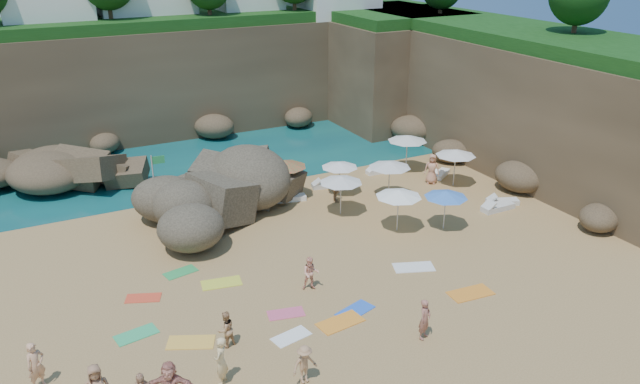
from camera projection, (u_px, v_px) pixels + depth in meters
name	position (u px, v px, depth m)	size (l,w,h in m)	color
ground	(311.00, 259.00, 29.81)	(120.00, 120.00, 0.00)	tan
seawater	(159.00, 112.00, 54.46)	(120.00, 120.00, 0.00)	#0C4751
cliff_back	(194.00, 75.00, 49.67)	(44.00, 8.00, 8.00)	brown
cliff_right	(506.00, 97.00, 42.87)	(8.00, 30.00, 8.00)	brown
cliff_corner	(387.00, 69.00, 51.89)	(10.00, 12.00, 8.00)	brown
rock_promontory	(36.00, 187.00, 38.31)	(12.00, 7.00, 2.00)	brown
rock_outcrop	(239.00, 217.00, 34.28)	(7.96, 5.97, 3.18)	brown
flag_pole	(156.00, 179.00, 33.11)	(0.72, 0.08, 3.69)	silver
parasol_0	(239.00, 162.00, 35.87)	(2.57, 2.57, 2.43)	silver
parasol_1	(341.00, 179.00, 33.85)	(2.37, 2.37, 2.24)	silver
parasol_2	(340.00, 165.00, 36.53)	(2.17, 2.17, 2.06)	silver
parasol_3	(390.00, 164.00, 35.90)	(2.45, 2.45, 2.32)	silver
parasol_4	(456.00, 153.00, 37.81)	(2.45, 2.45, 2.31)	silver
parasol_5	(265.00, 169.00, 35.70)	(2.26, 2.26, 2.14)	silver
parasol_6	(285.00, 164.00, 35.82)	(2.52, 2.52, 2.38)	silver
parasol_7	(407.00, 138.00, 40.18)	(2.56, 2.56, 2.42)	silver
parasol_10	(446.00, 194.00, 32.17)	(2.26, 2.26, 2.14)	silver
parasol_11	(399.00, 193.00, 31.95)	(2.41, 2.41, 2.27)	silver
lounger_0	(326.00, 185.00, 38.25)	(1.79, 0.60, 0.28)	silver
lounger_1	(379.00, 171.00, 40.53)	(1.68, 0.56, 0.26)	white
lounger_2	(441.00, 174.00, 40.04)	(1.73, 0.58, 0.27)	white
lounger_3	(290.00, 198.00, 36.34)	(1.87, 0.62, 0.29)	white
lounger_4	(502.00, 202.00, 35.85)	(1.83, 0.61, 0.28)	silver
lounger_5	(498.00, 207.00, 35.08)	(2.02, 0.67, 0.31)	silver
towel_1	(286.00, 313.00, 25.52)	(1.50, 0.75, 0.03)	#DE5678
towel_2	(340.00, 322.00, 24.94)	(1.87, 0.94, 0.03)	orange
towel_3	(136.00, 334.00, 24.18)	(1.61, 0.81, 0.03)	#32B26B
towel_4	(191.00, 342.00, 23.71)	(1.78, 0.89, 0.03)	#F6B640
towel_5	(291.00, 337.00, 24.06)	(1.51, 0.75, 0.03)	white
towel_7	(143.00, 298.00, 26.61)	(1.47, 0.73, 0.03)	#E74528
towel_8	(355.00, 311.00, 25.70)	(1.65, 0.83, 0.03)	blue
towel_10	(471.00, 293.00, 26.96)	(1.93, 0.97, 0.03)	orange
towel_11	(181.00, 272.00, 28.63)	(1.49, 0.75, 0.03)	green
towel_12	(221.00, 283.00, 27.75)	(1.76, 0.88, 0.03)	yellow
towel_13	(414.00, 267.00, 29.06)	(1.88, 0.94, 0.03)	white
person_stand_0	(36.00, 365.00, 21.09)	(0.64, 0.42, 1.76)	tan
person_stand_1	(226.00, 329.00, 23.26)	(0.72, 0.56, 1.47)	tan
person_stand_2	(211.00, 191.00, 35.47)	(1.10, 0.45, 1.70)	#E99C84
person_stand_3	(336.00, 190.00, 35.88)	(0.91, 0.38, 1.56)	#A67F53
person_stand_4	(432.00, 169.00, 38.56)	(0.93, 0.51, 1.90)	tan
person_stand_5	(191.00, 190.00, 35.29)	(1.78, 0.51, 1.92)	#AA6C55
person_stand_6	(221.00, 361.00, 21.26)	(0.67, 0.44, 1.83)	#F8D28D
person_lie_0	(305.00, 378.00, 21.54)	(0.94, 1.46, 0.39)	tan
person_lie_4	(424.00, 334.00, 23.91)	(0.60, 1.65, 0.39)	#A46452
person_lie_5	(311.00, 283.00, 27.19)	(0.74, 1.52, 0.57)	#F9AC8D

